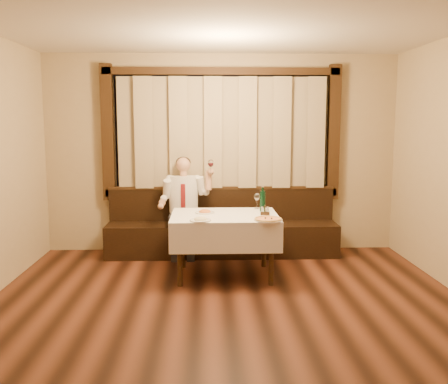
{
  "coord_description": "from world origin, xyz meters",
  "views": [
    {
      "loc": [
        -0.21,
        -4.15,
        1.86
      ],
      "look_at": [
        0.0,
        1.9,
        1.0
      ],
      "focal_mm": 40.0,
      "sensor_mm": 36.0,
      "label": 1
    }
  ],
  "objects_px": {
    "cruet_caddy": "(265,212)",
    "seated_man": "(184,199)",
    "pizza": "(268,219)",
    "green_bottle": "(263,201)",
    "dining_table": "(225,223)",
    "pasta_cream": "(200,218)",
    "banquette": "(222,232)",
    "pasta_red": "(205,211)"
  },
  "relations": [
    {
      "from": "banquette",
      "to": "green_bottle",
      "type": "relative_size",
      "value": 10.22
    },
    {
      "from": "dining_table",
      "to": "pasta_cream",
      "type": "height_order",
      "value": "pasta_cream"
    },
    {
      "from": "pasta_cream",
      "to": "pasta_red",
      "type": "bearing_deg",
      "value": 84.3
    },
    {
      "from": "pasta_cream",
      "to": "seated_man",
      "type": "xyz_separation_m",
      "value": [
        -0.25,
        1.31,
        0.01
      ]
    },
    {
      "from": "pizza",
      "to": "pasta_red",
      "type": "bearing_deg",
      "value": 146.05
    },
    {
      "from": "pizza",
      "to": "banquette",
      "type": "bearing_deg",
      "value": 108.75
    },
    {
      "from": "cruet_caddy",
      "to": "seated_man",
      "type": "relative_size",
      "value": 0.09
    },
    {
      "from": "cruet_caddy",
      "to": "seated_man",
      "type": "xyz_separation_m",
      "value": [
        -1.01,
        0.98,
        0.01
      ]
    },
    {
      "from": "pasta_red",
      "to": "pasta_cream",
      "type": "distance_m",
      "value": 0.48
    },
    {
      "from": "dining_table",
      "to": "pasta_cream",
      "type": "relative_size",
      "value": 5.21
    },
    {
      "from": "banquette",
      "to": "pasta_red",
      "type": "distance_m",
      "value": 1.07
    },
    {
      "from": "pasta_red",
      "to": "green_bottle",
      "type": "bearing_deg",
      "value": 8.3
    },
    {
      "from": "pasta_red",
      "to": "pizza",
      "type": "bearing_deg",
      "value": -33.95
    },
    {
      "from": "pasta_red",
      "to": "pasta_cream",
      "type": "bearing_deg",
      "value": -95.7
    },
    {
      "from": "pizza",
      "to": "cruet_caddy",
      "type": "bearing_deg",
      "value": 89.39
    },
    {
      "from": "seated_man",
      "to": "pizza",
      "type": "bearing_deg",
      "value": -52.6
    },
    {
      "from": "dining_table",
      "to": "seated_man",
      "type": "bearing_deg",
      "value": 119.5
    },
    {
      "from": "pasta_cream",
      "to": "seated_man",
      "type": "bearing_deg",
      "value": 100.6
    },
    {
      "from": "banquette",
      "to": "green_bottle",
      "type": "xyz_separation_m",
      "value": [
        0.48,
        -0.82,
        0.58
      ]
    },
    {
      "from": "dining_table",
      "to": "cruet_caddy",
      "type": "distance_m",
      "value": 0.5
    },
    {
      "from": "pizza",
      "to": "green_bottle",
      "type": "xyz_separation_m",
      "value": [
        0.0,
        0.58,
        0.12
      ]
    },
    {
      "from": "seated_man",
      "to": "banquette",
      "type": "bearing_deg",
      "value": 9.51
    },
    {
      "from": "dining_table",
      "to": "seated_man",
      "type": "relative_size",
      "value": 0.92
    },
    {
      "from": "banquette",
      "to": "pasta_red",
      "type": "relative_size",
      "value": 13.68
    },
    {
      "from": "green_bottle",
      "to": "cruet_caddy",
      "type": "relative_size",
      "value": 2.68
    },
    {
      "from": "green_bottle",
      "to": "seated_man",
      "type": "xyz_separation_m",
      "value": [
        -1.01,
        0.73,
        -0.09
      ]
    },
    {
      "from": "cruet_caddy",
      "to": "pizza",
      "type": "bearing_deg",
      "value": -84.72
    },
    {
      "from": "pizza",
      "to": "cruet_caddy",
      "type": "xyz_separation_m",
      "value": [
        0.0,
        0.34,
        0.03
      ]
    },
    {
      "from": "pasta_red",
      "to": "cruet_caddy",
      "type": "height_order",
      "value": "cruet_caddy"
    },
    {
      "from": "pasta_cream",
      "to": "cruet_caddy",
      "type": "relative_size",
      "value": 2.09
    },
    {
      "from": "pasta_red",
      "to": "seated_man",
      "type": "distance_m",
      "value": 0.89
    },
    {
      "from": "pasta_cream",
      "to": "green_bottle",
      "type": "distance_m",
      "value": 0.96
    },
    {
      "from": "pizza",
      "to": "green_bottle",
      "type": "distance_m",
      "value": 0.59
    },
    {
      "from": "banquette",
      "to": "pizza",
      "type": "distance_m",
      "value": 1.55
    },
    {
      "from": "dining_table",
      "to": "pasta_red",
      "type": "distance_m",
      "value": 0.29
    },
    {
      "from": "pasta_red",
      "to": "seated_man",
      "type": "xyz_separation_m",
      "value": [
        -0.29,
        0.84,
        0.02
      ]
    },
    {
      "from": "seated_man",
      "to": "cruet_caddy",
      "type": "bearing_deg",
      "value": -44.1
    },
    {
      "from": "banquette",
      "to": "pasta_red",
      "type": "bearing_deg",
      "value": -104.26
    },
    {
      "from": "pizza",
      "to": "seated_man",
      "type": "height_order",
      "value": "seated_man"
    },
    {
      "from": "pasta_cream",
      "to": "banquette",
      "type": "bearing_deg",
      "value": 78.61
    },
    {
      "from": "pizza",
      "to": "green_bottle",
      "type": "height_order",
      "value": "green_bottle"
    },
    {
      "from": "pizza",
      "to": "cruet_caddy",
      "type": "height_order",
      "value": "cruet_caddy"
    }
  ]
}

